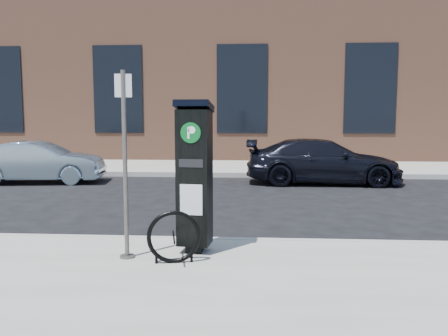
# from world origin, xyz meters

# --- Properties ---
(ground) EXTENTS (120.00, 120.00, 0.00)m
(ground) POSITION_xyz_m (0.00, 0.00, 0.00)
(ground) COLOR black
(ground) RESTS_ON ground
(sidewalk_far) EXTENTS (60.00, 12.00, 0.15)m
(sidewalk_far) POSITION_xyz_m (0.00, 14.00, 0.07)
(sidewalk_far) COLOR gray
(sidewalk_far) RESTS_ON ground
(curb_near) EXTENTS (60.00, 0.12, 0.16)m
(curb_near) POSITION_xyz_m (0.00, -0.02, 0.07)
(curb_near) COLOR #9E9B93
(curb_near) RESTS_ON ground
(curb_far) EXTENTS (60.00, 0.12, 0.16)m
(curb_far) POSITION_xyz_m (0.00, 8.02, 0.07)
(curb_far) COLOR #9E9B93
(curb_far) RESTS_ON ground
(building) EXTENTS (28.00, 10.05, 8.25)m
(building) POSITION_xyz_m (-0.00, 17.00, 4.15)
(building) COLOR #905A41
(building) RESTS_ON ground
(parking_kiosk) EXTENTS (0.52, 0.47, 2.07)m
(parking_kiosk) POSITION_xyz_m (-0.27, -0.72, 1.21)
(parking_kiosk) COLOR black
(parking_kiosk) RESTS_ON sidewalk_near
(sign_pole) EXTENTS (0.21, 0.19, 2.43)m
(sign_pole) POSITION_xyz_m (-1.13, -1.06, 1.36)
(sign_pole) COLOR #514D48
(sign_pole) RESTS_ON sidewalk_near
(bike_rack) EXTENTS (0.68, 0.19, 0.68)m
(bike_rack) POSITION_xyz_m (-0.48, -1.24, 0.48)
(bike_rack) COLOR black
(bike_rack) RESTS_ON sidewalk_near
(car_silver) EXTENTS (3.85, 1.78, 1.22)m
(car_silver) POSITION_xyz_m (-5.81, 6.43, 0.61)
(car_silver) COLOR gray
(car_silver) RESTS_ON ground
(car_dark) EXTENTS (4.50, 1.87, 1.30)m
(car_dark) POSITION_xyz_m (2.53, 6.89, 0.65)
(car_dark) COLOR black
(car_dark) RESTS_ON ground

